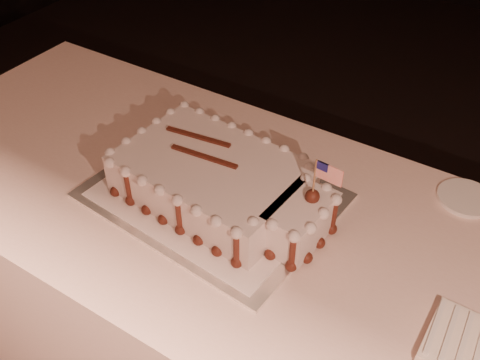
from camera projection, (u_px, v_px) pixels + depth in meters
The scene contains 6 objects.
room_shell at pixel (27, 155), 0.38m from camera, with size 6.10×8.10×2.90m.
banquet_table at pixel (302, 337), 1.44m from camera, with size 2.40×0.80×0.75m, color beige.
cake_board at pixel (212, 195), 1.30m from camera, with size 0.57×0.43×0.01m, color white.
doily at pixel (212, 194), 1.30m from camera, with size 0.51×0.39×0.00m, color white.
sheet_cake at pixel (222, 183), 1.25m from camera, with size 0.55×0.34×0.21m.
side_plate at pixel (466, 198), 1.30m from camera, with size 0.14×0.14×0.01m, color white.
Camera 1 is at (0.29, -0.17, 1.64)m, focal length 40.00 mm.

